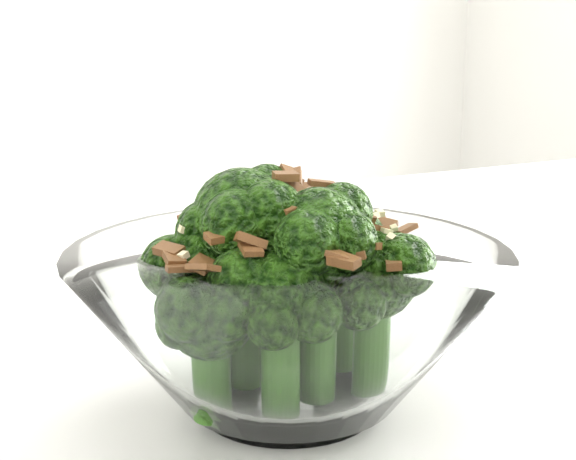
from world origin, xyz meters
TOP-DOWN VIEW (x-y plane):
  - table at (-0.14, -0.13)m, footprint 1.30×0.96m
  - broccoli_dish at (-0.38, -0.20)m, footprint 0.21×0.21m

SIDE VIEW (x-z plane):
  - table at x=-0.14m, z-range 0.31..1.06m
  - broccoli_dish at x=-0.38m, z-range 0.74..0.86m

